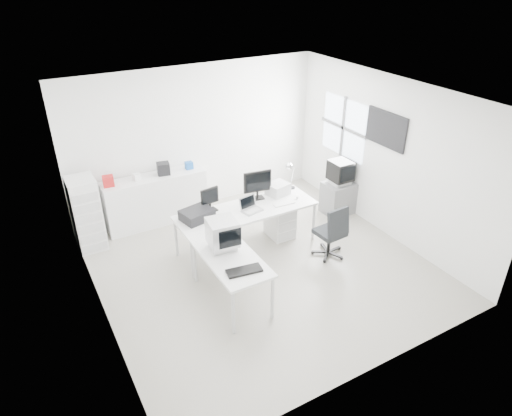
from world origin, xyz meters
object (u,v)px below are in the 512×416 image
drawer_pedestal (280,221)px  crt_tv (341,172)px  lcd_monitor_large (257,185)px  inkjet_printer (197,215)px  sideboard (156,199)px  filing_cabinet (86,214)px  laser_printer (278,189)px  crt_monitor (222,236)px  lcd_monitor_small (210,200)px  laptop (252,206)px  side_desk (231,278)px  office_chair (330,230)px  main_desk (247,228)px  tv_cabinet (338,198)px

drawer_pedestal → crt_tv: 1.57m
drawer_pedestal → lcd_monitor_large: lcd_monitor_large is taller
inkjet_printer → sideboard: bearing=85.7°
filing_cabinet → laser_printer: bearing=-20.3°
drawer_pedestal → crt_monitor: 1.91m
lcd_monitor_small → laptop: lcd_monitor_small is taller
side_desk → crt_tv: size_ratio=2.80×
lcd_monitor_large → office_chair: lcd_monitor_large is taller
main_desk → laptop: laptop is taller
sideboard → office_chair: bearing=-49.2°
drawer_pedestal → tv_cabinet: (1.46, 0.17, 0.02)m
tv_cabinet → crt_tv: 0.54m
inkjet_printer → filing_cabinet: filing_cabinet is taller
main_desk → inkjet_printer: inkjet_printer is taller
laptop → crt_monitor: bearing=-152.1°
side_desk → laptop: size_ratio=4.68×
laser_printer → inkjet_printer: bearing=172.2°
crt_monitor → drawer_pedestal: bearing=36.7°
drawer_pedestal → laptop: bearing=-167.0°
crt_tv → sideboard: bearing=156.7°
drawer_pedestal → sideboard: sideboard is taller
lcd_monitor_small → laptop: size_ratio=1.35×
lcd_monitor_small → laser_printer: bearing=-10.6°
lcd_monitor_small → crt_monitor: crt_monitor is taller
side_desk → sideboard: 2.72m
crt_monitor → lcd_monitor_large: bearing=49.1°
crt_monitor → filing_cabinet: size_ratio=0.33×
side_desk → drawer_pedestal: side_desk is taller
side_desk → lcd_monitor_large: size_ratio=2.72×
laptop → tv_cabinet: (2.11, 0.32, -0.53)m
laser_printer → sideboard: (-1.81, 1.39, -0.38)m
side_desk → office_chair: office_chair is taller
lcd_monitor_large → crt_monitor: bearing=-129.1°
laptop → crt_monitor: (-0.90, -0.75, 0.11)m
laptop → office_chair: bearing=-48.9°
main_desk → laptop: 0.48m
side_desk → laptop: laptop is taller
main_desk → lcd_monitor_small: size_ratio=5.92×
side_desk → inkjet_printer: size_ratio=2.91×
inkjet_printer → office_chair: office_chair is taller
lcd_monitor_small → tv_cabinet: bearing=-9.9°
lcd_monitor_large → tv_cabinet: (1.81, -0.03, -0.69)m
tv_cabinet → crt_tv: size_ratio=1.26×
side_desk → sideboard: bearing=94.4°
laser_printer → drawer_pedestal: bearing=-118.5°
lcd_monitor_small → laser_printer: lcd_monitor_small is taller
main_desk → drawer_pedestal: (0.70, 0.05, -0.08)m
tv_cabinet → filing_cabinet: size_ratio=0.49×
inkjet_printer → laptop: laptop is taller
lcd_monitor_small → lcd_monitor_large: size_ratio=0.79×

